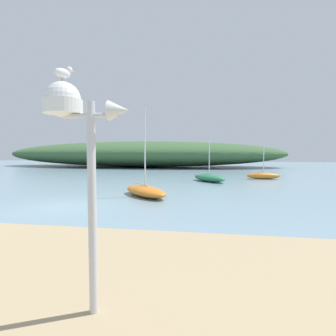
{
  "coord_description": "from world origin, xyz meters",
  "views": [
    {
      "loc": [
        6.77,
        -11.06,
        2.5
      ],
      "look_at": [
        3.93,
        6.26,
        1.45
      ],
      "focal_mm": 28.64,
      "sensor_mm": 36.0,
      "label": 1
    }
  ],
  "objects_px": {
    "mast_structure": "(73,122)",
    "seagull_on_radar": "(63,72)",
    "sailboat_mid_channel": "(145,191)",
    "sailboat_west_reach": "(209,178)",
    "sailboat_far_right": "(263,175)"
  },
  "relations": [
    {
      "from": "mast_structure",
      "to": "sailboat_west_reach",
      "type": "height_order",
      "value": "sailboat_west_reach"
    },
    {
      "from": "mast_structure",
      "to": "seagull_on_radar",
      "type": "distance_m",
      "value": 0.7
    },
    {
      "from": "mast_structure",
      "to": "sailboat_mid_channel",
      "type": "relative_size",
      "value": 0.66
    },
    {
      "from": "sailboat_far_right",
      "to": "mast_structure",
      "type": "bearing_deg",
      "value": -106.59
    },
    {
      "from": "sailboat_mid_channel",
      "to": "sailboat_west_reach",
      "type": "height_order",
      "value": "sailboat_mid_channel"
    },
    {
      "from": "mast_structure",
      "to": "sailboat_west_reach",
      "type": "relative_size",
      "value": 0.73
    },
    {
      "from": "seagull_on_radar",
      "to": "sailboat_west_reach",
      "type": "distance_m",
      "value": 19.65
    },
    {
      "from": "seagull_on_radar",
      "to": "sailboat_far_right",
      "type": "xyz_separation_m",
      "value": [
        6.77,
        22.23,
        -3.28
      ]
    },
    {
      "from": "mast_structure",
      "to": "seagull_on_radar",
      "type": "bearing_deg",
      "value": 174.58
    },
    {
      "from": "seagull_on_radar",
      "to": "sailboat_far_right",
      "type": "height_order",
      "value": "sailboat_far_right"
    },
    {
      "from": "sailboat_west_reach",
      "to": "mast_structure",
      "type": "bearing_deg",
      "value": -95.03
    },
    {
      "from": "sailboat_mid_channel",
      "to": "sailboat_west_reach",
      "type": "xyz_separation_m",
      "value": [
        3.47,
        8.24,
        0.02
      ]
    },
    {
      "from": "mast_structure",
      "to": "sailboat_mid_channel",
      "type": "height_order",
      "value": "sailboat_mid_channel"
    },
    {
      "from": "sailboat_mid_channel",
      "to": "mast_structure",
      "type": "bearing_deg",
      "value": -80.87
    },
    {
      "from": "mast_structure",
      "to": "sailboat_west_reach",
      "type": "distance_m",
      "value": 19.55
    }
  ]
}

